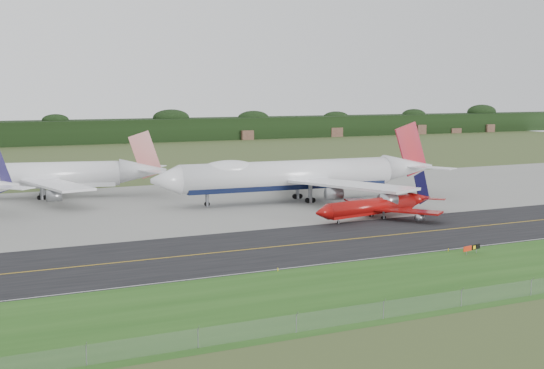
{
  "coord_description": "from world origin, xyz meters",
  "views": [
    {
      "loc": [
        -81.41,
        -122.42,
        27.74
      ],
      "look_at": [
        -10.96,
        22.0,
        7.57
      ],
      "focal_mm": 50.0,
      "sensor_mm": 36.0,
      "label": 1
    }
  ],
  "objects": [
    {
      "name": "edge_marker_left",
      "position": [
        -30.69,
        -20.5,
        0.25
      ],
      "size": [
        0.16,
        0.16,
        0.5
      ],
      "primitive_type": "cylinder",
      "color": "yellow",
      "rests_on": "ground"
    },
    {
      "name": "edge_marker_center",
      "position": [
        2.25,
        -20.5,
        0.25
      ],
      "size": [
        0.16,
        0.16,
        0.5
      ],
      "primitive_type": "cylinder",
      "color": "yellow",
      "rests_on": "ground"
    },
    {
      "name": "taxiway_sign",
      "position": [
        4.39,
        -23.98,
        1.06
      ],
      "size": [
        4.43,
        1.25,
        1.51
      ],
      "color": "slate",
      "rests_on": "ground"
    },
    {
      "name": "taxiway_edge_line",
      "position": [
        0.0,
        -19.5,
        0.03
      ],
      "size": [
        400.0,
        0.25,
        0.0
      ],
      "primitive_type": "cube",
      "color": "silver",
      "rests_on": "taxiway"
    },
    {
      "name": "jet_star_tail",
      "position": [
        -50.05,
        77.36,
        5.7
      ],
      "size": [
        64.21,
        52.74,
        17.08
      ],
      "color": "white",
      "rests_on": "ground"
    },
    {
      "name": "horizon_treeline",
      "position": [
        0.0,
        273.76,
        5.47
      ],
      "size": [
        700.0,
        25.0,
        12.0
      ],
      "color": "black",
      "rests_on": "ground"
    },
    {
      "name": "apron",
      "position": [
        0.0,
        51.0,
        0.01
      ],
      "size": [
        400.0,
        78.0,
        0.01
      ],
      "primitive_type": "cube",
      "color": "gray",
      "rests_on": "ground"
    },
    {
      "name": "grass_verge",
      "position": [
        0.0,
        -35.0,
        0.01
      ],
      "size": [
        400.0,
        30.0,
        0.01
      ],
      "primitive_type": "cube",
      "color": "#224D16",
      "rests_on": "ground"
    },
    {
      "name": "taxiway",
      "position": [
        0.0,
        -4.0,
        0.01
      ],
      "size": [
        400.0,
        32.0,
        0.02
      ],
      "primitive_type": "cube",
      "color": "black",
      "rests_on": "ground"
    },
    {
      "name": "jet_red_737",
      "position": [
        10.51,
        13.73,
        2.59
      ],
      "size": [
        34.59,
        27.79,
        9.38
      ],
      "color": "maroon",
      "rests_on": "ground"
    },
    {
      "name": "ground",
      "position": [
        0.0,
        0.0,
        0.0
      ],
      "size": [
        600.0,
        600.0,
        0.0
      ],
      "primitive_type": "plane",
      "color": "#3F5025",
      "rests_on": "ground"
    },
    {
      "name": "jet_ba_747",
      "position": [
        6.62,
        43.3,
        6.58
      ],
      "size": [
        76.97,
        63.63,
        19.35
      ],
      "color": "white",
      "rests_on": "ground"
    },
    {
      "name": "taxiway_centreline",
      "position": [
        0.0,
        -4.0,
        0.03
      ],
      "size": [
        400.0,
        0.4,
        0.0
      ],
      "primitive_type": "cube",
      "color": "#C79512",
      "rests_on": "taxiway"
    }
  ]
}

